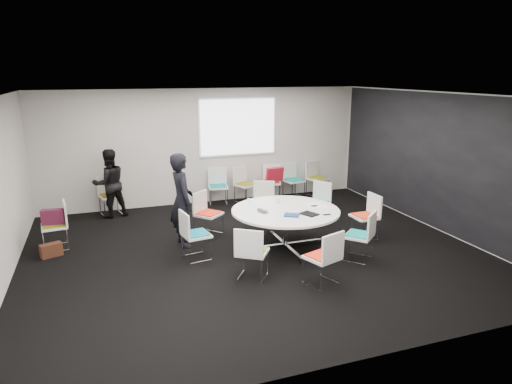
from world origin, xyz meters
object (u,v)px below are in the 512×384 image
object	(u,v)px
maroon_bag	(53,217)
cup	(278,201)
brown_bag	(51,250)
person_back	(109,183)
chair_back_a	(218,193)
chair_person_back	(111,203)
conference_table	(285,221)
chair_ring_h	(359,245)
chair_spare_left	(56,234)
chair_ring_a	(365,225)
chair_ring_g	(322,268)
chair_ring_d	(208,222)
chair_back_b	(245,191)
chair_ring_b	(317,210)
chair_ring_e	(196,244)
chair_back_e	(317,185)
laptop	(264,211)
chair_ring_f	(252,262)
chair_back_c	(272,189)
person_main	(182,200)
chair_ring_c	(263,210)
chair_back_d	(293,187)

from	to	relation	value
maroon_bag	cup	bearing A→B (deg)	-12.33
brown_bag	person_back	bearing A→B (deg)	61.65
chair_back_a	brown_bag	world-z (taller)	chair_back_a
chair_person_back	conference_table	bearing A→B (deg)	119.72
chair_ring_h	chair_spare_left	world-z (taller)	same
conference_table	chair_ring_a	world-z (taller)	chair_ring_a
maroon_bag	chair_person_back	bearing A→B (deg)	60.44
chair_ring_g	chair_spare_left	size ratio (longest dim) A/B	1.00
chair_ring_d	brown_bag	distance (m)	2.90
chair_ring_a	chair_person_back	world-z (taller)	same
chair_back_b	chair_person_back	size ratio (longest dim) A/B	1.00
chair_person_back	chair_ring_b	bearing A→B (deg)	140.06
chair_ring_e	maroon_bag	bearing A→B (deg)	-128.66
chair_back_e	chair_person_back	distance (m)	5.23
laptop	chair_ring_f	bearing A→B (deg)	139.21
conference_table	chair_ring_f	distance (m)	1.50
chair_spare_left	chair_back_c	bearing A→B (deg)	-76.10
chair_ring_a	chair_back_e	distance (m)	3.30
chair_back_e	person_main	xyz separation A→B (m)	(-4.02, -2.43, 0.61)
person_main	laptop	world-z (taller)	person_main
chair_ring_c	chair_back_d	size ratio (longest dim) A/B	1.00
person_main	person_back	world-z (taller)	person_main
chair_back_e	chair_person_back	size ratio (longest dim) A/B	1.00
person_back	brown_bag	world-z (taller)	person_back
maroon_bag	brown_bag	world-z (taller)	maroon_bag
chair_ring_e	chair_ring_g	xyz separation A→B (m)	(1.62, -1.62, 0.00)
chair_ring_c	chair_ring_g	bearing A→B (deg)	111.64
chair_back_c	laptop	size ratio (longest dim) A/B	2.94
chair_back_d	person_main	world-z (taller)	person_main
conference_table	chair_back_e	size ratio (longest dim) A/B	2.25
maroon_bag	chair_ring_g	bearing A→B (deg)	-36.60
chair_ring_e	chair_ring_h	distance (m)	2.84
chair_back_c	cup	distance (m)	2.94
chair_back_a	person_back	distance (m)	2.59
conference_table	chair_person_back	xyz separation A→B (m)	(-2.98, 3.18, -0.23)
conference_table	chair_spare_left	size ratio (longest dim) A/B	2.25
chair_ring_d	laptop	distance (m)	1.40
chair_ring_f	chair_spare_left	world-z (taller)	same
chair_back_e	person_main	bearing A→B (deg)	9.08
chair_ring_c	cup	xyz separation A→B (m)	(-0.09, -1.06, 0.50)
chair_ring_d	person_back	distance (m)	2.66
chair_ring_a	laptop	size ratio (longest dim) A/B	2.94
chair_ring_h	chair_back_d	world-z (taller)	same
chair_ring_c	chair_spare_left	bearing A→B (deg)	27.42
chair_ring_d	chair_person_back	bearing A→B (deg)	-91.15
chair_ring_d	chair_person_back	world-z (taller)	same
person_back	cup	world-z (taller)	person_back
chair_back_a	laptop	distance (m)	3.17
chair_ring_d	chair_back_e	xyz separation A→B (m)	(3.45, 2.08, 0.00)
chair_back_c	chair_back_e	size ratio (longest dim) A/B	1.00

